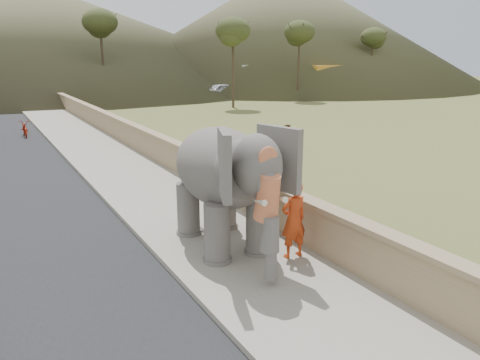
% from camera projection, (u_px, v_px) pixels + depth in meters
% --- Properties ---
extents(ground, '(160.00, 160.00, 0.00)m').
position_uv_depth(ground, '(268.00, 284.00, 8.96)').
color(ground, olive).
rests_on(ground, ground).
extents(walkway, '(3.00, 120.00, 0.15)m').
position_uv_depth(walkway, '(123.00, 170.00, 17.35)').
color(walkway, '#9E9687').
rests_on(walkway, ground).
extents(parapet, '(0.30, 120.00, 1.10)m').
position_uv_depth(parapet, '(164.00, 153.00, 18.00)').
color(parapet, tan).
rests_on(parapet, ground).
extents(cow, '(1.65, 1.60, 1.34)m').
position_uv_depth(cow, '(273.00, 138.00, 20.57)').
color(cow, brown).
rests_on(cow, ground).
extents(distant_car, '(4.23, 1.71, 1.44)m').
position_uv_depth(distant_car, '(225.00, 91.00, 46.16)').
color(distant_car, '#B2B3B9').
rests_on(distant_car, ground).
extents(bus_white, '(11.28, 4.93, 3.10)m').
position_uv_depth(bus_white, '(288.00, 79.00, 50.72)').
color(bus_white, beige).
rests_on(bus_white, ground).
extents(bus_orange, '(11.19, 3.54, 3.10)m').
position_uv_depth(bus_orange, '(354.00, 80.00, 50.06)').
color(bus_orange, orange).
rests_on(bus_orange, ground).
extents(hill_right, '(56.00, 56.00, 16.00)m').
position_uv_depth(hill_right, '(284.00, 27.00, 67.64)').
color(hill_right, brown).
rests_on(hill_right, ground).
extents(hill_far, '(80.00, 80.00, 14.00)m').
position_uv_depth(hill_far, '(39.00, 34.00, 68.35)').
color(hill_far, brown).
rests_on(hill_far, ground).
extents(elephant_and_man, '(2.31, 3.91, 2.75)m').
position_uv_depth(elephant_and_man, '(222.00, 184.00, 10.18)').
color(elephant_and_man, slate).
rests_on(elephant_and_man, ground).
extents(motorcyclist, '(2.56, 1.71, 1.83)m').
position_uv_depth(motorcyclist, '(7.00, 124.00, 24.28)').
color(motorcyclist, maroon).
rests_on(motorcyclist, ground).
extents(trees, '(47.25, 45.01, 8.51)m').
position_uv_depth(trees, '(80.00, 59.00, 34.23)').
color(trees, '#473828').
rests_on(trees, ground).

